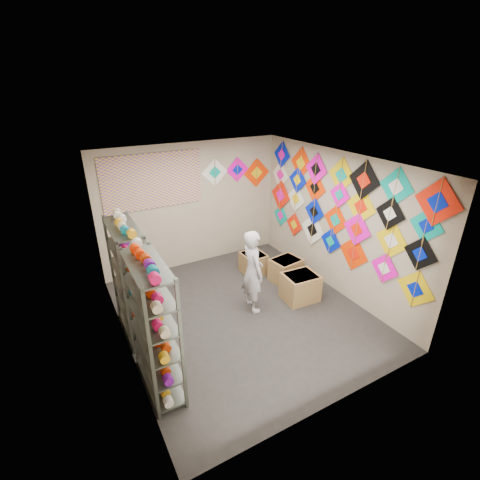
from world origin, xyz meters
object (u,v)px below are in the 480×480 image
shelf_rack_front (154,328)px  carton_b (286,270)px  shopkeeper (253,271)px  carton_a (300,287)px  carton_c (254,263)px  shelf_rack_back (130,281)px

shelf_rack_front → carton_b: 3.49m
shelf_rack_front → shopkeeper: 2.21m
carton_a → carton_c: carton_a is taller
shelf_rack_front → carton_b: shelf_rack_front is taller
shelf_rack_front → shopkeeper: shelf_rack_front is taller
carton_b → carton_c: 0.73m
shelf_rack_front → shelf_rack_back: size_ratio=1.00×
carton_a → carton_b: size_ratio=1.07×
shopkeeper → carton_b: size_ratio=2.61×
shopkeeper → shelf_rack_front: bearing=120.0°
shelf_rack_back → shopkeeper: shelf_rack_back is taller
shelf_rack_front → shopkeeper: size_ratio=1.24×
shopkeeper → carton_c: bearing=-26.3°
carton_a → carton_c: (-0.25, 1.29, -0.04)m
carton_b → shopkeeper: bearing=-163.8°
shelf_rack_back → carton_c: 2.88m
shelf_rack_front → carton_b: (3.11, 1.42, -0.71)m
shelf_rack_front → carton_b: bearing=24.5°
shopkeeper → carton_a: shopkeeper is taller
shelf_rack_back → carton_c: shelf_rack_back is taller
carton_b → carton_c: (-0.42, 0.60, -0.02)m
carton_b → carton_a: bearing=-111.9°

